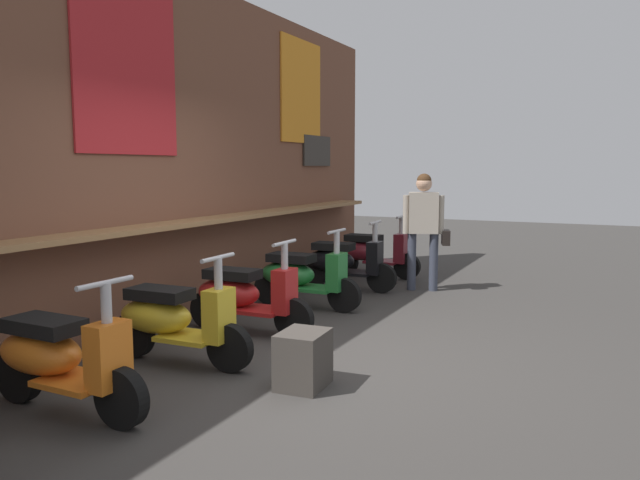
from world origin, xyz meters
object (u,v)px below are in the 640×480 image
at_px(scooter_orange, 58,357).
at_px(scooter_black, 341,262).
at_px(shopper_with_handbag, 425,220).
at_px(scooter_green, 300,276).
at_px(scooter_maroon, 371,252).
at_px(merchandise_crate, 303,359).
at_px(scooter_red, 243,295).
at_px(scooter_yellow, 172,319).

distance_m(scooter_orange, scooter_black, 4.79).
distance_m(scooter_black, shopper_with_handbag, 1.27).
bearing_deg(scooter_black, shopper_with_handbag, 20.87).
distance_m(scooter_green, shopper_with_handbag, 2.06).
height_order(scooter_black, shopper_with_handbag, shopper_with_handbag).
xyz_separation_m(scooter_maroon, merchandise_crate, (-4.72, -1.29, -0.17)).
relative_size(scooter_red, scooter_green, 1.00).
height_order(scooter_maroon, merchandise_crate, scooter_maroon).
xyz_separation_m(scooter_yellow, shopper_with_handbag, (4.05, -1.03, 0.58)).
bearing_deg(scooter_yellow, merchandise_crate, -3.19).
height_order(scooter_green, scooter_maroon, same).
distance_m(scooter_black, merchandise_crate, 3.84).
bearing_deg(scooter_maroon, scooter_green, -91.50).
height_order(scooter_orange, shopper_with_handbag, shopper_with_handbag).
bearing_deg(merchandise_crate, scooter_red, 48.62).
relative_size(scooter_black, shopper_with_handbag, 0.88).
relative_size(scooter_yellow, scooter_black, 1.00).
xyz_separation_m(scooter_red, shopper_with_handbag, (2.93, -1.03, 0.58)).
height_order(scooter_red, shopper_with_handbag, shopper_with_handbag).
bearing_deg(scooter_maroon, scooter_black, -91.50).
bearing_deg(scooter_orange, shopper_with_handbag, 80.16).
height_order(scooter_orange, scooter_maroon, same).
bearing_deg(scooter_green, scooter_maroon, 89.64).
relative_size(scooter_orange, merchandise_crate, 3.23).
bearing_deg(scooter_yellow, scooter_maroon, 87.79).
relative_size(scooter_yellow, scooter_green, 1.00).
bearing_deg(merchandise_crate, scooter_black, 19.62).
relative_size(scooter_black, merchandise_crate, 3.23).
bearing_deg(scooter_black, merchandise_crate, -73.37).
bearing_deg(shopper_with_handbag, merchandise_crate, 163.81).
xyz_separation_m(scooter_orange, shopper_with_handbag, (5.25, -1.03, 0.58)).
relative_size(scooter_orange, scooter_black, 1.00).
relative_size(scooter_yellow, merchandise_crate, 3.23).
relative_size(scooter_black, scooter_maroon, 1.00).
relative_size(scooter_green, scooter_black, 1.00).
xyz_separation_m(scooter_green, shopper_with_handbag, (1.68, -1.03, 0.58)).
height_order(scooter_orange, scooter_green, same).
xyz_separation_m(scooter_yellow, scooter_black, (3.59, -0.00, 0.00)).
relative_size(scooter_orange, scooter_green, 1.00).
bearing_deg(merchandise_crate, scooter_yellow, 89.02).
bearing_deg(scooter_black, scooter_red, -92.98).
height_order(scooter_yellow, scooter_maroon, same).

